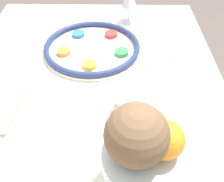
% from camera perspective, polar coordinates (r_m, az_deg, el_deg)
% --- Properties ---
extents(dining_table, '(1.30, 0.85, 0.77)m').
position_cam_1_polar(dining_table, '(1.06, -4.29, -17.76)').
color(dining_table, silver).
rests_on(dining_table, ground_plane).
extents(seder_plate, '(0.34, 0.34, 0.03)m').
position_cam_1_polar(seder_plate, '(0.95, -4.13, 9.46)').
color(seder_plate, silver).
rests_on(seder_plate, dining_table).
extents(fruit_stand, '(0.18, 0.18, 0.11)m').
position_cam_1_polar(fruit_stand, '(0.54, 7.49, -15.24)').
color(fruit_stand, silver).
rests_on(fruit_stand, dining_table).
extents(orange_fruit, '(0.07, 0.07, 0.07)m').
position_cam_1_polar(orange_fruit, '(0.49, 11.40, -10.41)').
color(orange_fruit, orange).
rests_on(orange_fruit, fruit_stand).
extents(coconut, '(0.12, 0.12, 0.12)m').
position_cam_1_polar(coconut, '(0.46, 5.37, -9.53)').
color(coconut, brown).
rests_on(coconut, fruit_stand).
extents(napkin_roll, '(0.20, 0.05, 0.04)m').
position_cam_1_polar(napkin_roll, '(0.78, -21.31, -2.19)').
color(napkin_roll, white).
rests_on(napkin_roll, dining_table).
extents(cup_near, '(0.06, 0.06, 0.07)m').
position_cam_1_polar(cup_near, '(0.72, 3.66, -1.63)').
color(cup_near, silver).
rests_on(cup_near, dining_table).
extents(fork_left, '(0.10, 0.17, 0.01)m').
position_cam_1_polar(fork_left, '(0.95, 12.12, 7.54)').
color(fork_left, silver).
rests_on(fork_left, dining_table).
extents(fork_right, '(0.09, 0.18, 0.01)m').
position_cam_1_polar(fork_right, '(0.92, 12.38, 6.46)').
color(fork_right, silver).
rests_on(fork_right, dining_table).
extents(spoon, '(0.17, 0.04, 0.01)m').
position_cam_1_polar(spoon, '(0.82, -23.21, -1.80)').
color(spoon, silver).
rests_on(spoon, dining_table).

